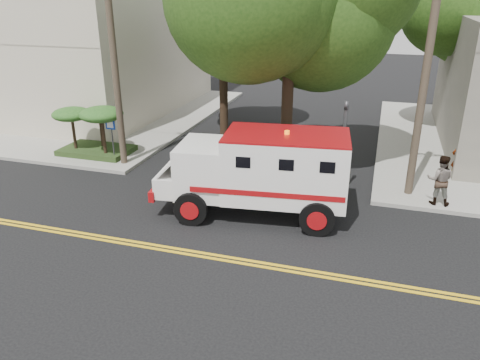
% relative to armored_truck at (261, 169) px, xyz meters
% --- Properties ---
extents(ground, '(100.00, 100.00, 0.00)m').
position_rel_armored_truck_xyz_m(ground, '(-1.36, -3.13, -1.67)').
color(ground, black).
rests_on(ground, ground).
extents(sidewalk_nw, '(17.00, 17.00, 0.15)m').
position_rel_armored_truck_xyz_m(sidewalk_nw, '(-14.86, 10.37, -1.59)').
color(sidewalk_nw, gray).
rests_on(sidewalk_nw, ground).
extents(building_left, '(16.00, 14.00, 10.00)m').
position_rel_armored_truck_xyz_m(building_left, '(-16.86, 11.87, 3.48)').
color(building_left, '#BFB39D').
rests_on(building_left, sidewalk_nw).
extents(utility_pole_left, '(0.28, 0.28, 9.00)m').
position_rel_armored_truck_xyz_m(utility_pole_left, '(-6.96, 2.87, 2.83)').
color(utility_pole_left, '#382D23').
rests_on(utility_pole_left, ground).
extents(utility_pole_right, '(0.28, 0.28, 9.00)m').
position_rel_armored_truck_xyz_m(utility_pole_right, '(4.94, 3.07, 2.83)').
color(utility_pole_right, '#382D23').
rests_on(utility_pole_right, ground).
extents(tree_left, '(4.48, 4.20, 7.70)m').
position_rel_armored_truck_xyz_m(tree_left, '(-4.04, 8.66, 4.06)').
color(tree_left, black).
rests_on(tree_left, ground).
extents(tree_right, '(4.80, 4.50, 8.20)m').
position_rel_armored_truck_xyz_m(tree_right, '(7.49, 12.65, 4.43)').
color(tree_right, black).
rests_on(tree_right, ground).
extents(traffic_signal, '(0.15, 0.18, 3.60)m').
position_rel_armored_truck_xyz_m(traffic_signal, '(2.44, 2.47, 0.56)').
color(traffic_signal, '#3F3F42').
rests_on(traffic_signal, ground).
extents(accessibility_sign, '(0.45, 0.10, 2.02)m').
position_rel_armored_truck_xyz_m(accessibility_sign, '(-7.56, 3.05, -0.30)').
color(accessibility_sign, '#3F3F42').
rests_on(accessibility_sign, ground).
extents(palm_planter, '(3.52, 2.63, 2.36)m').
position_rel_armored_truck_xyz_m(palm_planter, '(-8.79, 3.50, -0.02)').
color(palm_planter, '#1E3314').
rests_on(palm_planter, sidewalk_nw).
extents(armored_truck, '(6.67, 3.24, 2.93)m').
position_rel_armored_truck_xyz_m(armored_truck, '(0.00, 0.00, 0.00)').
color(armored_truck, white).
rests_on(armored_truck, ground).
extents(pedestrian_a, '(0.60, 0.42, 1.57)m').
position_rel_armored_truck_xyz_m(pedestrian_a, '(6.82, 5.23, -0.73)').
color(pedestrian_a, gray).
rests_on(pedestrian_a, sidewalk_ne).
extents(pedestrian_b, '(0.91, 0.73, 1.81)m').
position_rel_armored_truck_xyz_m(pedestrian_b, '(5.87, 2.37, -0.61)').
color(pedestrian_b, gray).
rests_on(pedestrian_b, sidewalk_ne).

